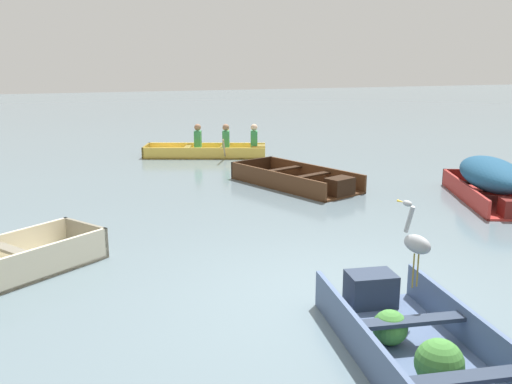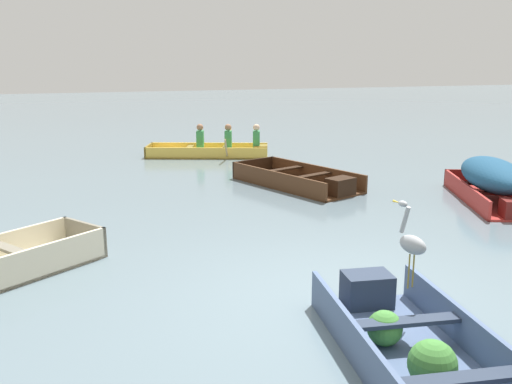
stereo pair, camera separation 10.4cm
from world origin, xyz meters
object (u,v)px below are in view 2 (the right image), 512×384
Objects in this scene: skiff_red_near_moored at (493,179)px; rowboat_yellow_with_crew at (216,149)px; dinghy_slate_blue_foreground at (419,354)px; heron_on_dinghy at (412,242)px; skiff_dark_varnish_far_moored at (301,181)px.

rowboat_yellow_with_crew is (-3.59, 6.49, -0.24)m from skiff_red_near_moored.
dinghy_slate_blue_foreground is 3.96× the size of heron_on_dinghy.
dinghy_slate_blue_foreground is at bearing -115.58° from heron_on_dinghy.
rowboat_yellow_with_crew reaches higher than skiff_dark_varnish_far_moored.
skiff_red_near_moored is 7.42m from rowboat_yellow_with_crew.
heron_on_dinghy is (-1.47, -6.19, 0.78)m from skiff_dark_varnish_far_moored.
dinghy_slate_blue_foreground reaches higher than skiff_dark_varnish_far_moored.
heron_on_dinghy is at bearing -103.33° from skiff_dark_varnish_far_moored.
rowboat_yellow_with_crew is at bearing 85.89° from heron_on_dinghy.
skiff_red_near_moored is 5.85m from heron_on_dinghy.
rowboat_yellow_with_crew is at bearing 99.71° from skiff_dark_varnish_far_moored.
skiff_dark_varnish_far_moored is at bearing -80.29° from rowboat_yellow_with_crew.
skiff_dark_varnish_far_moored is 0.91× the size of rowboat_yellow_with_crew.
skiff_red_near_moored reaches higher than skiff_dark_varnish_far_moored.
heron_on_dinghy reaches higher than dinghy_slate_blue_foreground.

